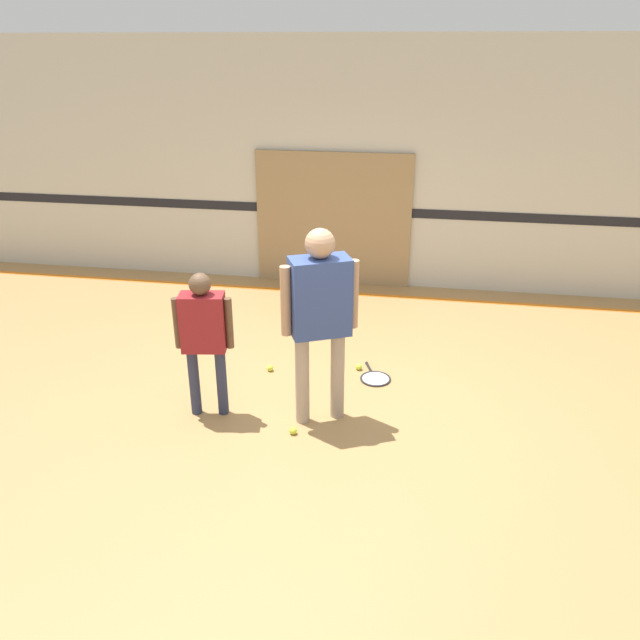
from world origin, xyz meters
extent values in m
plane|color=#A87F4C|center=(0.00, 0.00, 0.00)|extent=(16.00, 16.00, 0.00)
cube|color=beige|center=(0.00, 3.41, 1.60)|extent=(16.00, 0.06, 3.20)
cube|color=black|center=(0.00, 3.38, 1.02)|extent=(16.00, 0.01, 0.12)
cube|color=#9E7F56|center=(-0.38, 3.35, 0.90)|extent=(2.09, 0.05, 1.79)
cube|color=orange|center=(0.00, 2.95, 0.00)|extent=(14.40, 0.10, 0.01)
cylinder|color=tan|center=(-0.12, -0.17, 0.42)|extent=(0.12, 0.12, 0.84)
cylinder|color=tan|center=(0.17, -0.03, 0.42)|extent=(0.12, 0.12, 0.84)
cube|color=#334784|center=(0.02, -0.10, 1.17)|extent=(0.56, 0.45, 0.66)
sphere|color=tan|center=(0.02, -0.10, 1.63)|extent=(0.24, 0.24, 0.24)
cylinder|color=tan|center=(-0.24, -0.22, 1.16)|extent=(0.09, 0.09, 0.59)
cylinder|color=tan|center=(0.28, 0.02, 1.16)|extent=(0.09, 0.09, 0.59)
cylinder|color=#2D334C|center=(-1.10, -0.20, 0.32)|extent=(0.09, 0.09, 0.64)
cylinder|color=#2D334C|center=(-0.85, -0.16, 0.32)|extent=(0.09, 0.09, 0.64)
cube|color=maroon|center=(-0.98, -0.18, 0.90)|extent=(0.40, 0.26, 0.51)
sphere|color=brown|center=(-0.98, -0.18, 1.25)|extent=(0.19, 0.19, 0.19)
cylinder|color=brown|center=(-1.19, -0.21, 0.89)|extent=(0.07, 0.07, 0.46)
cylinder|color=brown|center=(-0.76, -0.14, 0.89)|extent=(0.07, 0.07, 0.46)
torus|color=#28282D|center=(0.46, 0.68, 0.01)|extent=(0.40, 0.40, 0.02)
cylinder|color=silver|center=(0.46, 0.68, 0.01)|extent=(0.27, 0.27, 0.01)
cylinder|color=black|center=(0.37, 0.90, 0.01)|extent=(0.09, 0.19, 0.02)
sphere|color=black|center=(0.33, 0.99, 0.01)|extent=(0.03, 0.03, 0.03)
sphere|color=#CCE038|center=(-0.16, -0.39, 0.03)|extent=(0.07, 0.07, 0.07)
sphere|color=#CCE038|center=(0.27, 0.86, 0.03)|extent=(0.07, 0.07, 0.07)
sphere|color=#CCE038|center=(-0.63, 0.68, 0.03)|extent=(0.07, 0.07, 0.07)
camera|label=1|loc=(0.81, -4.79, 3.08)|focal=35.00mm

